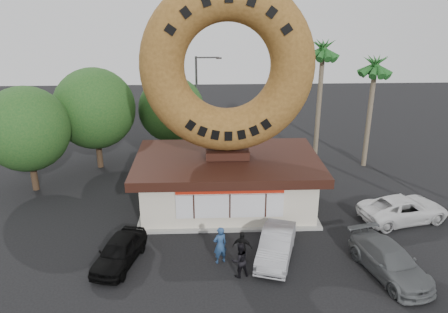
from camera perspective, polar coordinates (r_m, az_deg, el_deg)
name	(u,v)px	position (r m, az deg, el deg)	size (l,w,h in m)	color
ground	(233,260)	(22.69, 1.15, -13.38)	(90.00, 90.00, 0.00)	black
donut_shop	(227,180)	(27.08, 0.42, -3.14)	(11.20, 7.20, 3.80)	beige
giant_donut	(228,67)	(25.10, 0.47, 11.65)	(9.93, 9.93, 2.53)	olive
tree_west	(95,109)	(33.80, -16.55, 6.02)	(6.00, 6.00, 7.65)	#473321
tree_mid	(171,109)	(34.97, -6.88, 6.15)	(5.20, 5.20, 6.63)	#473321
tree_far	(26,129)	(31.30, -24.41, 3.28)	(5.60, 5.60, 7.14)	#473321
palm_near	(323,54)	(34.16, 12.79, 12.97)	(2.60, 2.60, 9.75)	#726651
palm_far	(375,69)	(33.96, 19.12, 10.73)	(2.60, 2.60, 8.75)	#726651
street_lamp	(199,100)	(35.72, -3.33, 7.34)	(2.11, 0.20, 8.00)	#59595E
person_left	(220,245)	(22.01, -0.52, -11.49)	(0.72, 0.47, 1.97)	navy
person_center	(240,260)	(21.12, 2.06, -13.36)	(0.86, 0.67, 1.77)	black
person_right	(242,247)	(22.15, 2.40, -11.74)	(0.98, 0.41, 1.68)	black
car_black	(119,251)	(22.68, -13.52, -11.94)	(1.65, 4.10, 1.40)	black
car_silver	(276,245)	(22.64, 6.83, -11.44)	(1.53, 4.40, 1.45)	#959599
car_grey	(390,261)	(22.75, 20.85, -12.64)	(2.02, 4.97, 1.44)	#5B5F61
car_white	(404,209)	(27.99, 22.41, -6.33)	(2.43, 5.28, 1.47)	silver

